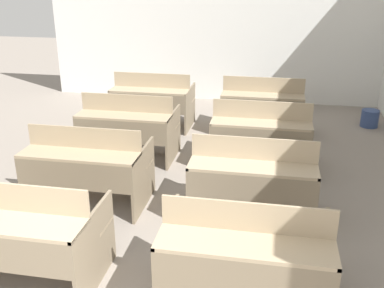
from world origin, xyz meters
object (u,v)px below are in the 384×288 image
(bench_front_left, at_px, (20,232))
(bench_third_right, at_px, (261,134))
(bench_third_left, at_px, (128,126))
(bench_back_left, at_px, (153,100))
(wastepaper_bin, at_px, (370,118))
(bench_second_left, at_px, (87,165))
(bench_back_right, at_px, (262,105))
(bench_front_right, at_px, (246,254))
(bench_second_right, at_px, (253,177))

(bench_front_left, distance_m, bench_third_right, 3.27)
(bench_third_left, xyz_separation_m, bench_back_left, (-0.02, 1.34, 0.00))
(bench_front_left, bearing_deg, wastepaper_bin, 52.97)
(bench_front_left, bearing_deg, bench_third_right, 56.26)
(bench_third_left, distance_m, bench_third_right, 1.79)
(bench_second_left, bearing_deg, bench_back_left, 90.04)
(bench_third_left, xyz_separation_m, bench_back_right, (1.75, 1.38, 0.00))
(bench_second_left, height_order, wastepaper_bin, bench_second_left)
(bench_front_right, distance_m, bench_second_right, 1.34)
(bench_second_left, distance_m, wastepaper_bin, 4.88)
(bench_third_right, distance_m, wastepaper_bin, 2.64)
(bench_front_right, distance_m, bench_second_left, 2.24)
(bench_back_left, distance_m, bench_back_right, 1.78)
(bench_front_right, height_order, bench_third_left, same)
(bench_back_right, bearing_deg, bench_second_left, -123.06)
(bench_third_left, height_order, wastepaper_bin, bench_third_left)
(bench_third_left, bearing_deg, wastepaper_bin, 29.50)
(bench_front_right, height_order, bench_back_left, same)
(bench_back_left, xyz_separation_m, bench_back_right, (1.78, 0.03, 0.00))
(bench_second_right, distance_m, wastepaper_bin, 3.77)
(bench_front_right, relative_size, bench_back_left, 1.00)
(bench_front_left, height_order, bench_third_left, same)
(bench_third_left, bearing_deg, bench_front_right, -56.23)
(bench_third_left, distance_m, wastepaper_bin, 4.05)
(bench_back_right, relative_size, wastepaper_bin, 4.41)
(bench_third_right, bearing_deg, bench_third_left, -179.62)
(bench_front_left, xyz_separation_m, bench_third_right, (1.82, 2.72, 0.00))
(bench_second_right, relative_size, bench_third_right, 1.00)
(bench_third_right, relative_size, bench_back_right, 1.00)
(bench_front_left, distance_m, bench_back_left, 4.05)
(bench_front_left, distance_m, wastepaper_bin, 5.89)
(bench_second_left, relative_size, bench_third_left, 1.00)
(bench_third_left, relative_size, bench_back_right, 1.00)
(bench_front_left, relative_size, bench_second_left, 1.00)
(bench_second_left, distance_m, bench_back_left, 2.70)
(bench_back_right, bearing_deg, wastepaper_bin, 19.17)
(bench_back_left, bearing_deg, bench_second_left, -89.96)
(bench_front_left, height_order, bench_second_left, same)
(bench_front_left, relative_size, bench_back_left, 1.00)
(bench_third_left, xyz_separation_m, wastepaper_bin, (3.51, 1.99, -0.32))
(bench_third_right, bearing_deg, wastepaper_bin, 48.87)
(bench_front_left, xyz_separation_m, bench_second_right, (1.79, 1.37, 0.00))
(bench_third_right, bearing_deg, bench_back_left, 143.70)
(bench_front_right, xyz_separation_m, bench_back_left, (-1.81, 4.02, 0.00))
(bench_front_right, height_order, wastepaper_bin, bench_front_right)
(bench_third_right, xyz_separation_m, bench_back_left, (-1.81, 1.33, 0.00))
(bench_front_right, bearing_deg, wastepaper_bin, 69.68)
(bench_front_right, relative_size, bench_second_right, 1.00)
(bench_second_left, distance_m, bench_third_left, 1.35)
(bench_back_left, bearing_deg, bench_third_left, -88.97)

